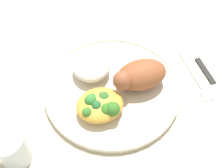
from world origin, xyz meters
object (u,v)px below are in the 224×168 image
Objects in this scene: mac_cheese_with_broccoli at (100,105)px; water_glass at (12,150)px; rice_pile at (91,66)px; knife at (214,83)px; fork at (197,79)px; roasted_chicken at (139,75)px; plate at (112,89)px.

water_glass reaches higher than mac_cheese_with_broccoli.
knife is at bearing 157.52° from rice_pile.
rice_pile is at bearing -95.07° from mac_cheese_with_broccoli.
rice_pile is at bearing -20.12° from fork.
roasted_chicken is at bearing 143.48° from rice_pile.
knife is 0.45m from water_glass.
mac_cheese_with_broccoli is 0.51× the size of knife.
mac_cheese_with_broccoli is 0.24m from fork.
mac_cheese_with_broccoli is at bearing 50.58° from plate.
fork is at bearing 172.76° from roasted_chicken.
plate is 1.58× the size of knife.
rice_pile is 0.64× the size of fork.
plate is 3.10× the size of mac_cheese_with_broccoli.
mac_cheese_with_broccoli is 0.18m from water_glass.
fork is (-0.23, 0.08, -0.03)m from rice_pile.
plate is 0.23m from knife.
plate reaches higher than knife.
mac_cheese_with_broccoli is at bearing -165.98° from water_glass.
plate is 2.11× the size of fork.
water_glass reaches higher than rice_pile.
plate is at bearing -12.90° from knife.
roasted_chicken is 0.11m from rice_pile.
plate is 2.47× the size of roasted_chicken.
rice_pile is 0.48× the size of knife.
knife reaches higher than fork.
water_glass is at bearing 16.80° from roasted_chicken.
water_glass reaches higher than knife.
water_glass is (0.19, 0.15, 0.00)m from rice_pile.
rice_pile is at bearing -60.07° from plate.
water_glass reaches higher than plate.
mac_cheese_with_broccoli is 1.24× the size of water_glass.
roasted_chicken is 0.11m from mac_cheese_with_broccoli.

